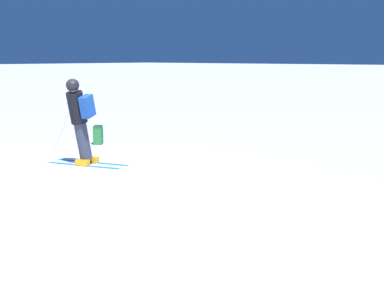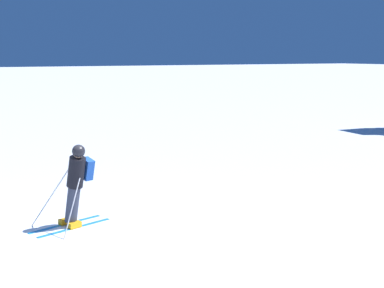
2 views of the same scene
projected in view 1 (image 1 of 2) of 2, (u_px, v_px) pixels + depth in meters
name	position (u px, v px, depth m)	size (l,w,h in m)	color
ground_plane	(54.00, 171.00, 10.80)	(300.00, 300.00, 0.00)	white
skier	(80.00, 117.00, 11.02)	(1.26, 1.82, 1.88)	#1E7AC6
spare_backpack	(98.00, 135.00, 14.01)	(0.37, 0.36, 0.50)	#236633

